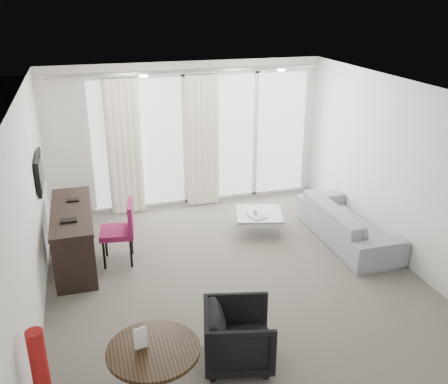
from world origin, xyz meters
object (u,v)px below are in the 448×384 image
object	(u,v)px
sofa	(348,223)
rattan_chair_b	(276,146)
desk	(74,237)
round_table	(155,378)
desk_chair	(117,233)
coffee_table	(259,222)
rattan_chair_a	(203,158)
tub_armchair	(239,336)

from	to	relation	value
sofa	rattan_chair_b	bearing A→B (deg)	-4.81
desk	rattan_chair_b	distance (m)	5.63
round_table	rattan_chair_b	size ratio (longest dim) A/B	0.99
desk_chair	rattan_chair_b	size ratio (longest dim) A/B	1.07
coffee_table	sofa	world-z (taller)	sofa
desk_chair	rattan_chair_b	distance (m)	5.26
desk_chair	coffee_table	size ratio (longest dim) A/B	1.26
desk_chair	sofa	world-z (taller)	desk_chair
rattan_chair_a	rattan_chair_b	distance (m)	1.86
desk	round_table	world-z (taller)	desk
coffee_table	tub_armchair	bearing A→B (deg)	-113.76
rattan_chair_a	desk	bearing A→B (deg)	-124.49
sofa	rattan_chair_b	xyz separation A→B (m)	(0.33, 3.88, 0.12)
desk	round_table	xyz separation A→B (m)	(0.69, -3.08, -0.08)
desk	rattan_chair_b	size ratio (longest dim) A/B	2.07
round_table	sofa	distance (m)	4.34
sofa	rattan_chair_a	xyz separation A→B (m)	(-1.49, 3.48, 0.13)
desk	desk_chair	world-z (taller)	desk_chair
round_table	desk_chair	bearing A→B (deg)	91.76
coffee_table	rattan_chair_a	distance (m)	2.82
desk	tub_armchair	bearing A→B (deg)	-58.70
desk_chair	rattan_chair_a	size ratio (longest dim) A/B	1.06
desk	desk_chair	distance (m)	0.62
desk	tub_armchair	xyz separation A→B (m)	(1.63, -2.69, -0.09)
tub_armchair	sofa	distance (m)	3.36
desk_chair	sofa	size ratio (longest dim) A/B	0.44
rattan_chair_a	desk_chair	bearing A→B (deg)	-116.18
desk	rattan_chair_a	bearing A→B (deg)	48.55
desk	coffee_table	xyz separation A→B (m)	(2.92, 0.22, -0.25)
desk_chair	sofa	bearing A→B (deg)	2.40
rattan_chair_a	round_table	bearing A→B (deg)	-100.97
desk	desk_chair	size ratio (longest dim) A/B	1.93
tub_armchair	round_table	bearing A→B (deg)	125.50
tub_armchair	rattan_chair_b	xyz separation A→B (m)	(2.85, 6.10, 0.10)
tub_armchair	coffee_table	size ratio (longest dim) A/B	0.99
tub_armchair	desk_chair	bearing A→B (deg)	35.21
desk	tub_armchair	world-z (taller)	desk
sofa	rattan_chair_a	distance (m)	3.79
coffee_table	rattan_chair_a	world-z (taller)	rattan_chair_a
round_table	rattan_chair_b	world-z (taller)	rattan_chair_b
desk	round_table	bearing A→B (deg)	-77.37
rattan_chair_b	sofa	bearing A→B (deg)	-82.78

